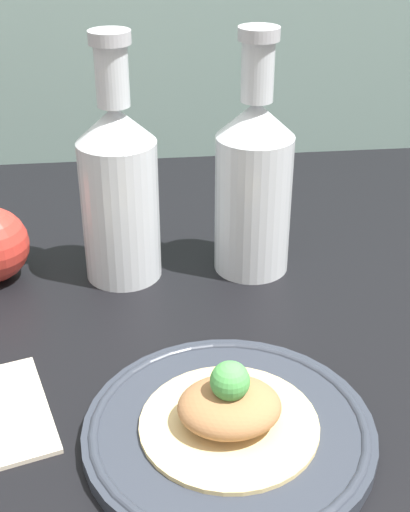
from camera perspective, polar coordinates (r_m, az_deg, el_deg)
ground_plane at (r=61.84cm, az=-3.82°, el=-12.03°), size 180.00×110.00×4.00cm
plate at (r=55.64cm, az=1.93°, el=-13.79°), size 22.25×22.25×1.47cm
plated_food at (r=54.21cm, az=1.96°, el=-12.15°), size 13.62×13.62×5.85cm
cider_bottle_left at (r=71.86cm, az=-6.89°, el=5.47°), size 7.89×7.89×25.25cm
cider_bottle_right at (r=72.90cm, az=3.91°, el=5.98°), size 7.89×7.89×25.25cm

